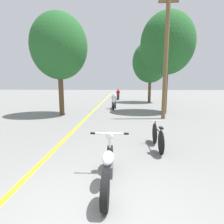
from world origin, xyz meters
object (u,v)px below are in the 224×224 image
at_px(motorcycle_rider_lead, 114,103).
at_px(motorcycle_rider_far, 118,96).
at_px(utility_pole, 166,56).
at_px(roadside_tree_right_far, 150,62).
at_px(roadside_tree_left, 59,47).
at_px(motorcycle_foreground, 108,166).
at_px(roadside_tree_right_near, 167,44).
at_px(bicycle_parked, 158,137).

distance_m(motorcycle_rider_lead, motorcycle_rider_far, 8.94).
distance_m(utility_pole, roadside_tree_right_far, 9.66).
height_order(roadside_tree_left, motorcycle_foreground, roadside_tree_left).
height_order(utility_pole, roadside_tree_right_far, utility_pole).
relative_size(roadside_tree_right_near, motorcycle_rider_far, 3.38).
xyz_separation_m(roadside_tree_right_far, bicycle_parked, (-2.07, -14.62, -4.10)).
bearing_deg(roadside_tree_left, bicycle_parked, -49.33).
distance_m(roadside_tree_right_far, roadside_tree_left, 11.24).
bearing_deg(roadside_tree_right_near, motorcycle_rider_lead, 157.78).
bearing_deg(motorcycle_rider_lead, motorcycle_foreground, -88.45).
relative_size(roadside_tree_right_near, motorcycle_foreground, 3.60).
bearing_deg(roadside_tree_right_far, utility_pole, -94.15).
bearing_deg(motorcycle_foreground, motorcycle_rider_lead, 91.55).
relative_size(utility_pole, roadside_tree_right_near, 1.01).
bearing_deg(roadside_tree_left, motorcycle_foreground, -65.50).
relative_size(roadside_tree_right_near, bicycle_parked, 4.15).
bearing_deg(motorcycle_foreground, utility_pole, 68.42).
relative_size(motorcycle_rider_lead, bicycle_parked, 1.23).
bearing_deg(motorcycle_rider_far, roadside_tree_left, -106.76).
relative_size(utility_pole, motorcycle_rider_lead, 3.40).
height_order(utility_pole, roadside_tree_left, utility_pole).
distance_m(roadside_tree_right_near, roadside_tree_right_far, 7.04).
height_order(motorcycle_foreground, motorcycle_rider_far, motorcycle_rider_far).
bearing_deg(roadside_tree_left, roadside_tree_right_near, 12.19).
height_order(roadside_tree_right_near, motorcycle_rider_far, roadside_tree_right_near).
height_order(roadside_tree_right_far, motorcycle_rider_far, roadside_tree_right_far).
xyz_separation_m(utility_pole, bicycle_parked, (-1.38, -5.02, -3.28)).
relative_size(utility_pole, roadside_tree_right_far, 1.05).
xyz_separation_m(utility_pole, motorcycle_rider_far, (-2.92, 13.08, -3.13)).
xyz_separation_m(roadside_tree_left, motorcycle_rider_lead, (3.42, 3.13, -3.94)).
bearing_deg(motorcycle_rider_far, bicycle_parked, -85.13).
bearing_deg(utility_pole, motorcycle_rider_lead, 127.14).
distance_m(motorcycle_foreground, bicycle_parked, 2.59).
bearing_deg(motorcycle_rider_lead, roadside_tree_left, -137.52).
bearing_deg(utility_pole, motorcycle_rider_far, 102.58).
bearing_deg(roadside_tree_right_far, motorcycle_rider_far, 136.08).
bearing_deg(bicycle_parked, roadside_tree_right_far, 81.93).
xyz_separation_m(roadside_tree_right_far, roadside_tree_left, (-7.25, -8.59, -0.04)).
xyz_separation_m(roadside_tree_right_near, bicycle_parked, (-2.07, -7.59, -4.51)).
bearing_deg(motorcycle_rider_lead, roadside_tree_right_near, -22.22).
height_order(roadside_tree_left, motorcycle_rider_lead, roadside_tree_left).
distance_m(motorcycle_foreground, motorcycle_rider_far, 20.25).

